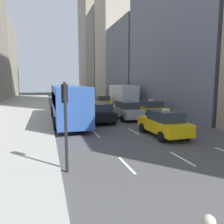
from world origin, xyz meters
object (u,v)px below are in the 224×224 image
(taxi_third, at_px, (86,105))
(box_truck, at_px, (121,95))
(sedan_black_near, at_px, (100,112))
(taxi_lead, at_px, (102,102))
(traffic_light_pole, at_px, (65,113))
(taxi_second, at_px, (164,123))
(taxi_fourth, at_px, (150,109))
(sedan_silver_behind, at_px, (126,110))
(city_bus, at_px, (67,102))

(taxi_third, distance_m, box_truck, 6.56)
(sedan_black_near, bearing_deg, taxi_lead, 74.93)
(traffic_light_pole, bearing_deg, taxi_lead, 72.01)
(taxi_second, height_order, sedan_black_near, taxi_second)
(taxi_fourth, relative_size, traffic_light_pole, 1.22)
(taxi_second, bearing_deg, taxi_lead, 90.00)
(taxi_second, xyz_separation_m, taxi_third, (-2.80, 13.54, 0.00))
(sedan_black_near, bearing_deg, taxi_fourth, 12.47)
(taxi_fourth, bearing_deg, sedan_black_near, -167.53)
(taxi_second, relative_size, sedan_silver_behind, 0.89)
(taxi_lead, relative_size, taxi_second, 1.00)
(sedan_silver_behind, bearing_deg, box_truck, 74.00)
(box_truck, bearing_deg, taxi_second, -99.43)
(sedan_black_near, distance_m, box_truck, 11.95)
(traffic_light_pole, bearing_deg, sedan_silver_behind, 58.80)
(taxi_second, height_order, taxi_third, same)
(taxi_third, xyz_separation_m, sedan_silver_behind, (2.80, -6.45, 0.01))
(taxi_lead, relative_size, taxi_fourth, 1.00)
(taxi_lead, height_order, traffic_light_pole, traffic_light_pole)
(sedan_silver_behind, relative_size, box_truck, 0.59)
(sedan_black_near, bearing_deg, taxi_second, -66.14)
(sedan_black_near, height_order, sedan_silver_behind, sedan_silver_behind)
(taxi_second, distance_m, sedan_silver_behind, 7.09)
(taxi_third, bearing_deg, taxi_fourth, -46.85)
(sedan_silver_behind, xyz_separation_m, box_truck, (2.80, 9.77, 0.82))
(sedan_silver_behind, bearing_deg, taxi_second, -90.00)
(taxi_second, relative_size, traffic_light_pole, 1.22)
(city_bus, height_order, box_truck, city_bus)
(taxi_second, xyz_separation_m, box_truck, (2.80, 16.86, 0.83))
(taxi_second, bearing_deg, taxi_third, 101.68)
(taxi_lead, height_order, city_bus, city_bus)
(taxi_lead, distance_m, traffic_light_pole, 21.90)
(taxi_third, bearing_deg, city_bus, -114.37)
(taxi_lead, xyz_separation_m, taxi_second, (0.00, -16.73, 0.00))
(taxi_fourth, bearing_deg, taxi_third, 133.15)
(traffic_light_pole, bearing_deg, taxi_third, 77.35)
(sedan_black_near, height_order, traffic_light_pole, traffic_light_pole)
(taxi_lead, height_order, taxi_third, same)
(sedan_black_near, height_order, box_truck, box_truck)
(taxi_third, distance_m, sedan_silver_behind, 7.03)
(taxi_third, xyz_separation_m, box_truck, (5.60, 3.31, 0.83))
(taxi_third, relative_size, box_truck, 0.52)
(taxi_fourth, xyz_separation_m, sedan_black_near, (-5.60, -1.24, -0.00))
(taxi_lead, relative_size, taxi_third, 1.00)
(taxi_lead, distance_m, taxi_fourth, 9.58)
(taxi_second, distance_m, traffic_light_pole, 8.02)
(taxi_second, bearing_deg, traffic_light_pole, -149.02)
(city_bus, bearing_deg, sedan_black_near, -19.66)
(taxi_third, bearing_deg, box_truck, 30.60)
(taxi_second, relative_size, taxi_third, 1.00)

